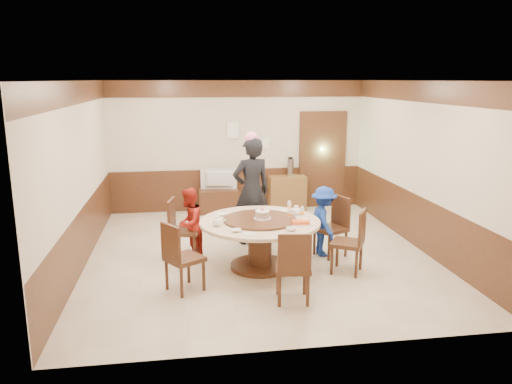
{
  "coord_description": "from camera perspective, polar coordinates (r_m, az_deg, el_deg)",
  "views": [
    {
      "loc": [
        -1.21,
        -7.72,
        2.82
      ],
      "look_at": [
        -0.08,
        -0.2,
        1.1
      ],
      "focal_mm": 35.0,
      "sensor_mm": 36.0,
      "label": 1
    }
  ],
  "objects": [
    {
      "name": "chair_2",
      "position": [
        8.13,
        -8.24,
        -5.41
      ],
      "size": [
        0.53,
        0.52,
        0.97
      ],
      "rotation": [
        0.0,
        0.0,
        4.5
      ],
      "color": "#432415",
      "rests_on": "ground"
    },
    {
      "name": "person_red",
      "position": [
        8.04,
        -7.64,
        -3.58
      ],
      "size": [
        0.63,
        0.69,
        1.15
      ],
      "primitive_type": "imported",
      "rotation": [
        0.0,
        0.0,
        4.28
      ],
      "color": "#A72016",
      "rests_on": "ground"
    },
    {
      "name": "bottle_1",
      "position": [
        7.67,
        5.31,
        -2.35
      ],
      "size": [
        0.06,
        0.06,
        0.16
      ],
      "primitive_type": "cylinder",
      "color": "white",
      "rests_on": "banquet_table"
    },
    {
      "name": "bowl_3",
      "position": [
        7.51,
        5.58,
        -3.14
      ],
      "size": [
        0.14,
        0.14,
        0.04
      ],
      "primitive_type": "imported",
      "color": "white",
      "rests_on": "banquet_table"
    },
    {
      "name": "teapot_left",
      "position": [
        7.23,
        -4.46,
        -3.42
      ],
      "size": [
        0.17,
        0.15,
        0.13
      ],
      "primitive_type": "ellipsoid",
      "color": "white",
      "rests_on": "banquet_table"
    },
    {
      "name": "room",
      "position": [
        8.02,
        0.36,
        0.22
      ],
      "size": [
        6.0,
        6.04,
        2.84
      ],
      "color": "beige",
      "rests_on": "ground"
    },
    {
      "name": "side_cabinet",
      "position": [
        11.02,
        3.57,
        -0.09
      ],
      "size": [
        0.8,
        0.4,
        0.75
      ],
      "primitive_type": "cube",
      "color": "brown",
      "rests_on": "ground"
    },
    {
      "name": "shrimp_platter",
      "position": [
        7.3,
        5.11,
        -3.55
      ],
      "size": [
        0.3,
        0.2,
        0.06
      ],
      "color": "white",
      "rests_on": "banquet_table"
    },
    {
      "name": "bottle_0",
      "position": [
        7.56,
        3.86,
        -2.55
      ],
      "size": [
        0.06,
        0.06,
        0.16
      ],
      "primitive_type": "cylinder",
      "color": "white",
      "rests_on": "banquet_table"
    },
    {
      "name": "bowl_0",
      "position": [
        7.78,
        -3.86,
        -2.58
      ],
      "size": [
        0.14,
        0.14,
        0.04
      ],
      "primitive_type": "imported",
      "color": "white",
      "rests_on": "banquet_table"
    },
    {
      "name": "birthday_cake",
      "position": [
        7.47,
        0.73,
        -2.61
      ],
      "size": [
        0.26,
        0.26,
        0.18
      ],
      "color": "white",
      "rests_on": "banquet_table"
    },
    {
      "name": "chair_5",
      "position": [
        7.58,
        10.5,
        -6.85
      ],
      "size": [
        0.61,
        0.6,
        0.97
      ],
      "rotation": [
        0.0,
        0.0,
        7.33
      ],
      "color": "#432415",
      "rests_on": "ground"
    },
    {
      "name": "bowl_2",
      "position": [
        6.96,
        -2.26,
        -4.41
      ],
      "size": [
        0.14,
        0.14,
        0.03
      ],
      "primitive_type": "imported",
      "color": "white",
      "rests_on": "banquet_table"
    },
    {
      "name": "television",
      "position": [
        10.7,
        -4.3,
        1.43
      ],
      "size": [
        0.78,
        0.2,
        0.45
      ],
      "primitive_type": "imported",
      "rotation": [
        0.0,
        0.0,
        3.01
      ],
      "color": "gray",
      "rests_on": "tv_stand"
    },
    {
      "name": "person_blue",
      "position": [
        8.17,
        7.74,
        -3.34
      ],
      "size": [
        0.45,
        0.75,
        1.14
      ],
      "primitive_type": "imported",
      "rotation": [
        0.0,
        0.0,
        1.61
      ],
      "color": "navy",
      "rests_on": "ground"
    },
    {
      "name": "chair_1",
      "position": [
        8.84,
        0.23,
        -3.77
      ],
      "size": [
        0.46,
        0.47,
        0.97
      ],
      "rotation": [
        0.0,
        0.0,
        3.19
      ],
      "color": "#432415",
      "rests_on": "ground"
    },
    {
      "name": "teapot_right",
      "position": [
        7.83,
        4.62,
        -2.16
      ],
      "size": [
        0.17,
        0.15,
        0.13
      ],
      "primitive_type": "ellipsoid",
      "color": "white",
      "rests_on": "banquet_table"
    },
    {
      "name": "chair_0",
      "position": [
        8.25,
        8.6,
        -5.14
      ],
      "size": [
        0.59,
        0.58,
        0.97
      ],
      "rotation": [
        0.0,
        0.0,
        2.0
      ],
      "color": "#432415",
      "rests_on": "ground"
    },
    {
      "name": "chair_3",
      "position": [
        6.91,
        -8.29,
        -8.73
      ],
      "size": [
        0.61,
        0.61,
        0.97
      ],
      "rotation": [
        0.0,
        0.0,
        5.3
      ],
      "color": "#432415",
      "rests_on": "ground"
    },
    {
      "name": "banquet_table",
      "position": [
        7.56,
        0.46,
        -4.86
      ],
      "size": [
        1.81,
        1.81,
        0.78
      ],
      "color": "#432415",
      "rests_on": "ground"
    },
    {
      "name": "notice_left",
      "position": [
        10.78,
        -2.66,
        7.05
      ],
      "size": [
        0.25,
        0.0,
        0.35
      ],
      "primitive_type": "cube",
      "color": "white",
      "rests_on": "room"
    },
    {
      "name": "bottle_2",
      "position": [
        8.0,
        3.83,
        -1.68
      ],
      "size": [
        0.06,
        0.06,
        0.16
      ],
      "primitive_type": "cylinder",
      "color": "white",
      "rests_on": "banquet_table"
    },
    {
      "name": "thermos",
      "position": [
        10.92,
        3.95,
        2.82
      ],
      "size": [
        0.15,
        0.15,
        0.38
      ],
      "primitive_type": "cylinder",
      "color": "silver",
      "rests_on": "side_cabinet"
    },
    {
      "name": "tv_stand",
      "position": [
        10.81,
        -4.26,
        -1.03
      ],
      "size": [
        0.85,
        0.45,
        0.5
      ],
      "primitive_type": "cube",
      "color": "#432415",
      "rests_on": "ground"
    },
    {
      "name": "saucer_near",
      "position": [
        6.84,
        -0.76,
        -4.81
      ],
      "size": [
        0.18,
        0.18,
        0.01
      ],
      "primitive_type": "cylinder",
      "color": "white",
      "rests_on": "banquet_table"
    },
    {
      "name": "person_standing",
      "position": [
        8.62,
        -0.52,
        0.11
      ],
      "size": [
        0.77,
        0.6,
        1.87
      ],
      "primitive_type": "imported",
      "rotation": [
        0.0,
        0.0,
        3.38
      ],
      "color": "black",
      "rests_on": "ground"
    },
    {
      "name": "saucer_far",
      "position": [
        8.05,
        3.07,
        -2.13
      ],
      "size": [
        0.18,
        0.18,
        0.01
      ],
      "primitive_type": "cylinder",
      "color": "white",
      "rests_on": "banquet_table"
    },
    {
      "name": "bowl_1",
      "position": [
        7.02,
        4.04,
        -4.24
      ],
      "size": [
        0.15,
        0.15,
        0.05
      ],
      "primitive_type": "imported",
      "color": "white",
      "rests_on": "banquet_table"
    },
    {
      "name": "notice_right",
      "position": [
        10.9,
        0.77,
        5.54
      ],
      "size": [
        0.3,
        0.0,
        0.22
      ],
      "primitive_type": "cube",
      "color": "white",
      "rests_on": "room"
    },
    {
      "name": "chair_4",
      "position": [
        6.54,
        4.22,
        -9.9
      ],
      "size": [
        0.49,
        0.5,
        0.97
      ],
      "rotation": [
        0.0,
        0.0,
        6.15
      ],
      "color": "#432415",
      "rests_on": "ground"
    }
  ]
}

